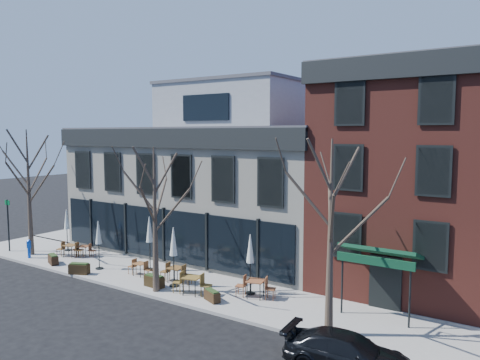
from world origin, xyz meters
The scene contains 26 objects.
ground centered at (0.00, 0.00, 0.00)m, with size 120.00×120.00×0.00m, color black.
sidewalk_front centered at (3.25, -2.15, 0.07)m, with size 33.50×4.70×0.15m, color gray.
sidewalk_side centered at (-11.25, 6.00, 0.07)m, with size 4.50×12.00×0.15m, color gray.
corner_building centered at (0.07, 5.07, 4.72)m, with size 18.39×10.39×11.10m.
red_brick_building centered at (13.00, 4.98, 5.64)m, with size 8.20×11.78×11.18m.
tree_corner centered at (-8.49, -3.20, 4.25)m, with size 3.93×3.98×7.92m.
tree_mid centered at (3.01, -3.90, 3.79)m, with size 3.50×3.55×7.04m.
tree_right centered at (12.01, -3.90, 4.02)m, with size 3.72×3.77×7.48m.
sign_pole centered at (-10.50, -3.50, 2.07)m, with size 0.50×0.10×3.40m.
parked_sedan centered at (13.53, -5.90, 0.63)m, with size 1.75×4.32×1.25m, color black.
call_box centered at (-7.82, -3.79, 0.77)m, with size 0.24×0.23×1.17m.
cafe_set_0 centered at (-5.95, -2.21, 0.63)m, with size 1.80×1.06×0.93m.
cafe_set_1 centered at (-5.27, -1.70, 0.58)m, with size 1.60×0.98×0.83m.
cafe_set_2 centered at (0.54, -2.56, 0.59)m, with size 1.61×0.66×0.85m.
cafe_set_3 centered at (2.92, -2.36, 0.65)m, with size 1.87×0.81×0.97m.
cafe_set_4 centered at (4.77, -3.30, 0.69)m, with size 2.05×0.96×1.05m.
cafe_set_5 centered at (7.54, -2.02, 0.68)m, with size 1.99×0.99×1.02m.
umbrella_0 centered at (-7.44, -1.31, 2.08)m, with size 0.44×0.44×2.73m.
umbrella_1 centered at (-2.31, -2.96, 2.10)m, with size 0.44×0.44×2.76m.
umbrella_2 centered at (0.26, -1.52, 2.31)m, with size 0.49×0.49×3.06m.
umbrella_3 centered at (3.25, -2.89, 2.27)m, with size 0.48×0.48×3.01m.
umbrella_4 centered at (7.05, -1.70, 2.20)m, with size 0.46×0.46×2.90m.
planter_0 centered at (-5.40, -3.78, 0.43)m, with size 1.09×0.76×0.57m.
planter_1 centered at (-2.46, -4.20, 0.45)m, with size 1.17×0.85×0.61m.
planter_2 centered at (2.49, -3.50, 0.45)m, with size 1.10×0.48×0.61m.
planter_3 centered at (6.12, -3.50, 0.41)m, with size 1.00×0.71×0.52m.
Camera 1 is at (18.72, -20.11, 7.81)m, focal length 35.00 mm.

